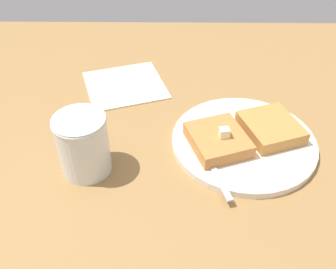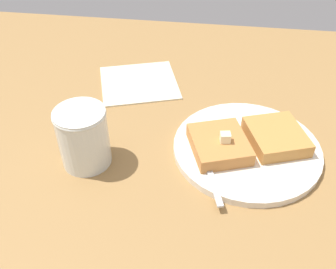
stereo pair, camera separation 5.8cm
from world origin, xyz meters
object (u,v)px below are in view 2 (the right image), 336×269
(plate, at_px, (247,148))
(fork, at_px, (206,161))
(napkin, at_px, (139,83))
(syrup_jar, at_px, (84,140))

(plate, xyz_separation_m, fork, (-0.06, -0.05, 0.01))
(plate, height_order, napkin, plate)
(plate, bearing_deg, syrup_jar, -166.95)
(plate, relative_size, fork, 1.52)
(syrup_jar, height_order, napkin, syrup_jar)
(plate, bearing_deg, napkin, 140.50)
(napkin, bearing_deg, fork, -55.85)
(syrup_jar, xyz_separation_m, napkin, (0.04, 0.24, -0.04))
(plate, height_order, syrup_jar, syrup_jar)
(plate, distance_m, syrup_jar, 0.26)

